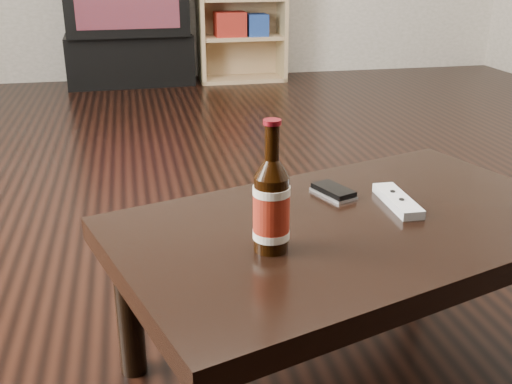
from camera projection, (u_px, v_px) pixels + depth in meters
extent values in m
cube|color=black|center=(324.00, 222.00, 2.25)|extent=(5.00, 6.00, 0.01)
cube|color=black|center=(130.00, 59.00, 4.61)|extent=(0.96, 0.51, 0.37)
cube|color=tan|center=(242.00, 79.00, 4.77)|extent=(0.67, 0.31, 0.03)
cube|color=tan|center=(242.00, 38.00, 4.66)|extent=(0.61, 0.28, 0.03)
cube|color=maroon|center=(230.00, 24.00, 4.58)|extent=(0.23, 0.19, 0.18)
cube|color=navy|center=(257.00, 25.00, 4.63)|extent=(0.15, 0.19, 0.16)
cube|color=black|center=(354.00, 230.00, 1.32)|extent=(1.17, 0.89, 0.05)
cylinder|color=black|center=(129.00, 310.00, 1.37)|extent=(0.08, 0.08, 0.34)
cylinder|color=black|center=(421.00, 228.00, 1.79)|extent=(0.08, 0.08, 0.34)
cylinder|color=black|center=(271.00, 214.00, 1.15)|extent=(0.08, 0.08, 0.15)
cylinder|color=maroon|center=(271.00, 212.00, 1.15)|extent=(0.09, 0.09, 0.09)
cylinder|color=beige|center=(272.00, 190.00, 1.13)|extent=(0.09, 0.09, 0.02)
cylinder|color=beige|center=(271.00, 234.00, 1.16)|extent=(0.09, 0.09, 0.02)
cone|color=black|center=(272.00, 168.00, 1.11)|extent=(0.08, 0.08, 0.03)
cylinder|color=black|center=(272.00, 142.00, 1.10)|extent=(0.03, 0.03, 0.07)
cylinder|color=maroon|center=(272.00, 122.00, 1.08)|extent=(0.04, 0.04, 0.01)
cube|color=#ABABAD|center=(333.00, 194.00, 1.44)|extent=(0.09, 0.13, 0.01)
cube|color=black|center=(333.00, 190.00, 1.44)|extent=(0.09, 0.12, 0.02)
cylinder|color=#ABABAD|center=(342.00, 192.00, 1.41)|extent=(0.03, 0.03, 0.00)
cube|color=silver|center=(398.00, 201.00, 1.38)|extent=(0.06, 0.19, 0.02)
cylinder|color=black|center=(393.00, 191.00, 1.41)|extent=(0.01, 0.01, 0.00)
cylinder|color=black|center=(402.00, 199.00, 1.36)|extent=(0.01, 0.01, 0.00)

